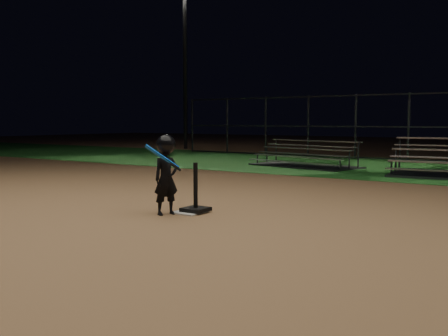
# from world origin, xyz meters

# --- Properties ---
(ground) EXTENTS (80.00, 80.00, 0.00)m
(ground) POSITION_xyz_m (0.00, 0.00, 0.00)
(ground) COLOR #9F7148
(ground) RESTS_ON ground
(grass_strip) EXTENTS (60.00, 8.00, 0.01)m
(grass_strip) POSITION_xyz_m (0.00, 10.00, 0.01)
(grass_strip) COLOR #1B541B
(grass_strip) RESTS_ON ground
(home_plate) EXTENTS (0.45, 0.45, 0.02)m
(home_plate) POSITION_xyz_m (0.00, 0.00, 0.01)
(home_plate) COLOR beige
(home_plate) RESTS_ON ground
(batting_tee) EXTENTS (0.38, 0.38, 0.78)m
(batting_tee) POSITION_xyz_m (0.07, 0.09, 0.17)
(batting_tee) COLOR black
(batting_tee) RESTS_ON home_plate
(child_batter) EXTENTS (0.49, 0.60, 1.26)m
(child_batter) POSITION_xyz_m (-0.21, -0.30, 0.67)
(child_batter) COLOR black
(child_batter) RESTS_ON ground
(bleacher_left) EXTENTS (3.73, 2.40, 0.84)m
(bleacher_left) POSITION_xyz_m (-2.08, 8.65, 0.17)
(bleacher_left) COLOR #B7B7BC
(bleacher_left) RESTS_ON ground
(backstop_fence) EXTENTS (20.08, 0.08, 2.50)m
(backstop_fence) POSITION_xyz_m (0.00, 13.00, 1.25)
(backstop_fence) COLOR #38383D
(backstop_fence) RESTS_ON ground
(light_pole_left) EXTENTS (0.90, 0.53, 8.30)m
(light_pole_left) POSITION_xyz_m (-12.00, 14.94, 4.95)
(light_pole_left) COLOR #2D2D30
(light_pole_left) RESTS_ON ground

